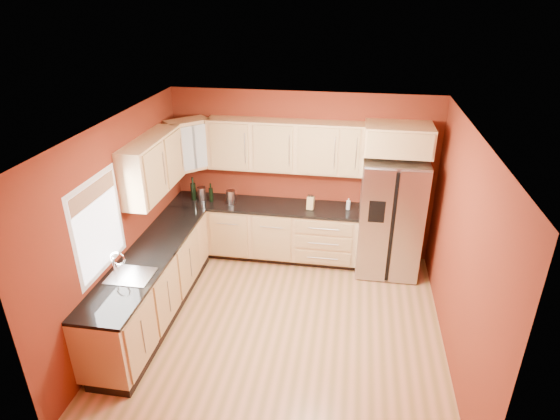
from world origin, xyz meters
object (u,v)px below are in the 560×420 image
Objects in this scene: canister_left at (202,194)px; wine_bottle_a at (193,189)px; refrigerator at (390,217)px; knife_block at (311,203)px; soap_dispenser at (348,204)px.

canister_left is 0.58× the size of wine_bottle_a.
refrigerator is at bearing -1.40° from canister_left.
knife_block is (1.84, -0.05, -0.09)m from wine_bottle_a.
wine_bottle_a reaches higher than soap_dispenser.
canister_left is 1.22× the size of soap_dispenser.
refrigerator reaches higher than knife_block.
knife_block is at bearing -1.57° from wine_bottle_a.
refrigerator is 1.19m from knife_block.
canister_left is at bearing 1.13° from wine_bottle_a.
soap_dispenser is (-0.62, 0.10, 0.12)m from refrigerator.
wine_bottle_a is 1.87× the size of knife_block.
refrigerator is 3.03m from wine_bottle_a.
canister_left is 0.15m from wine_bottle_a.
soap_dispenser is at bearing 16.34° from knife_block.
knife_block is (-1.18, 0.02, 0.13)m from refrigerator.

